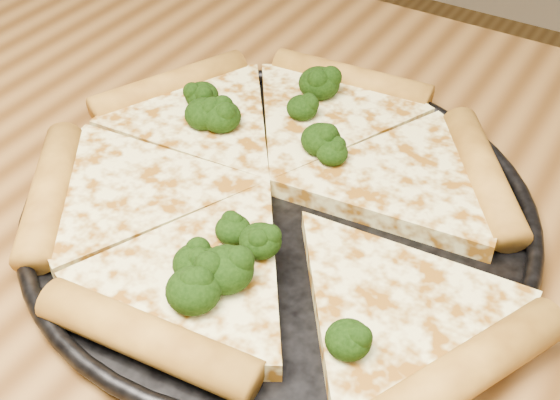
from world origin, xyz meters
The scene contains 4 objects.
dining_table centered at (0.00, 0.00, 0.66)m, with size 1.20×0.90×0.75m.
pizza_pan centered at (-0.02, 0.09, 0.76)m, with size 0.37×0.37×0.02m.
pizza centered at (-0.03, 0.10, 0.77)m, with size 0.42×0.36×0.03m.
broccoli_florets centered at (-0.04, 0.09, 0.78)m, with size 0.25×0.28×0.03m.
Camera 1 is at (0.19, -0.25, 1.11)m, focal length 46.90 mm.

